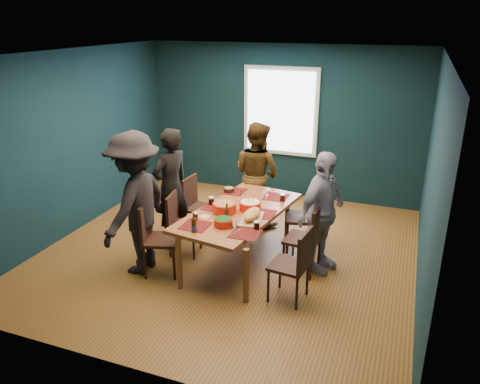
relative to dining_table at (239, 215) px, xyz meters
The scene contains 26 objects.
room 0.86m from the dining_table, 115.10° to the left, with size 5.01×5.01×2.71m.
dining_table is the anchor object (origin of this frame).
chair_left_far 1.06m from the dining_table, 148.39° to the left, with size 0.43×0.43×0.90m.
chair_left_mid 0.88m from the dining_table, behind, with size 0.45×0.45×0.87m.
chair_left_near 1.12m from the dining_table, 143.70° to the right, with size 0.54×0.54×0.96m.
chair_right_far 1.05m from the dining_table, 40.76° to the left, with size 0.54×0.54×0.98m.
chair_right_mid 0.96m from the dining_table, ahead, with size 0.46×0.46×0.93m.
chair_right_near 1.17m from the dining_table, 34.85° to the right, with size 0.46×0.46×0.91m.
person_far_left 1.15m from the dining_table, 168.89° to the left, with size 0.62×0.41×1.70m, color black.
person_back 1.31m from the dining_table, 98.17° to the left, with size 0.80×0.62×1.64m, color black.
person_right 1.08m from the dining_table, ahead, with size 0.94×0.39×1.60m, color white.
person_near_left 1.34m from the dining_table, 150.12° to the right, with size 1.19×0.69×1.85m, color black.
bowl_salad 0.24m from the dining_table, 141.21° to the right, with size 0.31×0.31×0.13m.
bowl_dumpling 0.20m from the dining_table, 26.47° to the left, with size 0.29×0.29×0.27m.
bowl_herbs 0.53m from the dining_table, 90.21° to the right, with size 0.23×0.23×0.10m.
cutting_board 0.37m from the dining_table, 40.85° to the right, with size 0.34×0.63×0.14m.
small_bowl 0.71m from the dining_table, 122.34° to the left, with size 0.15×0.15×0.06m.
beer_bottle_a 0.85m from the dining_table, 108.17° to the right, with size 0.07×0.07×0.25m.
beer_bottle_b 0.40m from the dining_table, 92.85° to the right, with size 0.06×0.06×0.23m.
cola_glass_a 0.63m from the dining_table, 130.65° to the right, with size 0.07×0.07×0.10m.
cola_glass_b 0.62m from the dining_table, 48.65° to the right, with size 0.07×0.07×0.10m.
cola_glass_c 0.70m from the dining_table, 49.87° to the left, with size 0.07×0.07×0.10m.
cola_glass_d 0.44m from the dining_table, behind, with size 0.08×0.08×0.11m.
napkin_a 0.38m from the dining_table, 12.90° to the left, with size 0.12×0.12×0.00m, color #F18665.
napkin_b 0.48m from the dining_table, 134.09° to the right, with size 0.12×0.12×0.00m, color #F18665.
napkin_c 0.76m from the dining_table, 62.24° to the right, with size 0.15×0.15×0.00m, color #F18665.
Camera 1 is at (2.21, -5.47, 3.14)m, focal length 35.00 mm.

